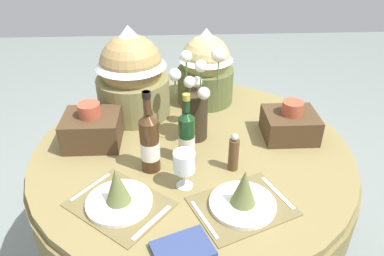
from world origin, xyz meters
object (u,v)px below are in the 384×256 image
(place_setting_right, at_px, (243,197))
(woven_basket_side_left, at_px, (92,128))
(wine_glass_left, at_px, (184,163))
(woven_basket_side_right, at_px, (290,124))
(flower_vase, at_px, (196,104))
(place_setting_left, at_px, (118,195))
(wine_bottle_centre, at_px, (150,142))
(wine_bottle_left, at_px, (187,137))
(gift_tub_back_left, at_px, (132,70))
(gift_tub_back_centre, at_px, (206,65))
(dining_table, at_px, (192,174))
(pepper_mill, at_px, (234,153))
(book_on_table, at_px, (183,250))

(place_setting_right, bearing_deg, woven_basket_side_left, 143.60)
(wine_glass_left, bearing_deg, woven_basket_side_right, 33.75)
(flower_vase, distance_m, woven_basket_side_right, 0.44)
(place_setting_left, relative_size, flower_vase, 1.04)
(flower_vase, distance_m, wine_bottle_centre, 0.30)
(place_setting_left, height_order, wine_bottle_left, wine_bottle_left)
(gift_tub_back_left, bearing_deg, woven_basket_side_left, -121.68)
(gift_tub_back_left, bearing_deg, place_setting_left, -90.28)
(wine_bottle_centre, bearing_deg, gift_tub_back_centre, 65.81)
(wine_bottle_left, height_order, gift_tub_back_left, gift_tub_back_left)
(woven_basket_side_right, bearing_deg, dining_table, -170.91)
(wine_bottle_left, xyz_separation_m, gift_tub_back_left, (-0.25, 0.42, 0.12))
(woven_basket_side_right, bearing_deg, pepper_mill, -141.70)
(flower_vase, bearing_deg, place_setting_left, -124.60)
(wine_bottle_left, bearing_deg, woven_basket_side_right, 18.81)
(dining_table, xyz_separation_m, wine_bottle_left, (-0.03, -0.09, 0.27))
(flower_vase, relative_size, book_on_table, 2.27)
(wine_bottle_centre, bearing_deg, wine_bottle_left, 19.30)
(wine_bottle_centre, height_order, woven_basket_side_right, wine_bottle_centre)
(flower_vase, xyz_separation_m, pepper_mill, (0.14, -0.25, -0.09))
(wine_bottle_left, bearing_deg, book_on_table, -93.77)
(book_on_table, distance_m, woven_basket_side_right, 0.82)
(dining_table, xyz_separation_m, place_setting_right, (0.16, -0.38, 0.20))
(pepper_mill, bearing_deg, place_setting_right, -89.08)
(place_setting_left, relative_size, gift_tub_back_centre, 1.08)
(dining_table, xyz_separation_m, flower_vase, (0.02, 0.09, 0.32))
(flower_vase, bearing_deg, wine_bottle_left, -104.83)
(wine_bottle_centre, distance_m, wine_glass_left, 0.18)
(dining_table, xyz_separation_m, pepper_mill, (0.16, -0.16, 0.23))
(woven_basket_side_left, bearing_deg, place_setting_left, -68.74)
(wine_bottle_left, relative_size, wine_glass_left, 1.98)
(dining_table, xyz_separation_m, gift_tub_back_left, (-0.28, 0.33, 0.38))
(dining_table, bearing_deg, gift_tub_back_centre, 78.46)
(wine_bottle_left, bearing_deg, gift_tub_back_centre, 77.53)
(dining_table, height_order, flower_vase, flower_vase)
(dining_table, xyz_separation_m, wine_glass_left, (-0.04, -0.26, 0.26))
(dining_table, height_order, wine_bottle_centre, wine_bottle_centre)
(place_setting_right, relative_size, pepper_mill, 2.46)
(pepper_mill, relative_size, gift_tub_back_centre, 0.42)
(woven_basket_side_left, bearing_deg, wine_bottle_left, -20.55)
(wine_bottle_centre, height_order, gift_tub_back_left, gift_tub_back_left)
(woven_basket_side_left, bearing_deg, gift_tub_back_left, 58.32)
(dining_table, height_order, place_setting_left, place_setting_left)
(dining_table, relative_size, gift_tub_back_left, 3.14)
(flower_vase, bearing_deg, woven_basket_side_right, -2.07)
(place_setting_right, distance_m, wine_bottle_left, 0.35)
(place_setting_left, distance_m, wine_bottle_centre, 0.25)
(wine_bottle_centre, bearing_deg, pepper_mill, -2.98)
(pepper_mill, height_order, woven_basket_side_left, woven_basket_side_left)
(wine_bottle_centre, height_order, woven_basket_side_left, wine_bottle_centre)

